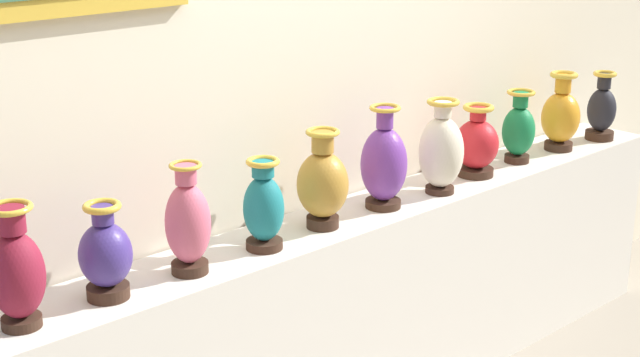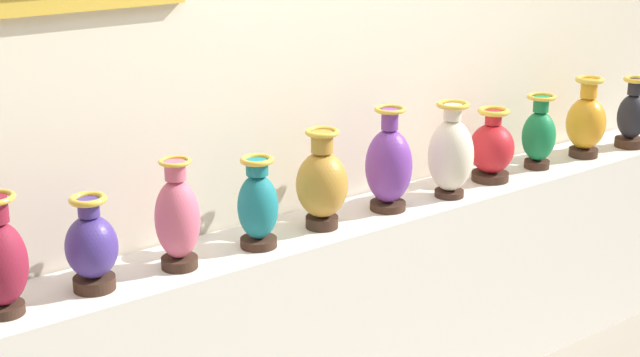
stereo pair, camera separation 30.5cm
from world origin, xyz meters
name	(u,v)px [view 2 (the right image)]	position (x,y,z in m)	size (l,w,h in m)	color
display_shelf	(320,328)	(0.00, 0.00, 0.42)	(4.03, 0.34, 0.84)	silver
back_wall	(278,18)	(-0.01, 0.23, 1.57)	(6.67, 0.14, 3.13)	beige
vase_burgundy	(0,261)	(-1.18, -0.03, 1.01)	(0.16, 0.16, 0.37)	#382319
vase_indigo	(92,247)	(-0.90, -0.02, 0.98)	(0.16, 0.16, 0.30)	#382319
vase_rose	(178,219)	(-0.61, -0.04, 1.01)	(0.15, 0.15, 0.37)	#382319
vase_teal	(258,206)	(-0.30, -0.04, 0.99)	(0.14, 0.14, 0.32)	#382319
vase_ochre	(322,183)	(-0.01, -0.03, 1.01)	(0.19, 0.19, 0.37)	#382319
vase_violet	(389,166)	(0.31, -0.02, 1.02)	(0.18, 0.18, 0.40)	#382319
vase_ivory	(451,154)	(0.61, -0.06, 1.02)	(0.18, 0.18, 0.38)	#382319
vase_crimson	(492,148)	(0.89, -0.01, 0.98)	(0.19, 0.19, 0.31)	#382319
vase_emerald	(539,135)	(1.19, -0.01, 0.99)	(0.15, 0.15, 0.33)	#382319
vase_amber	(586,122)	(1.49, -0.03, 1.01)	(0.18, 0.18, 0.37)	#382319
vase_onyx	(632,117)	(1.80, -0.06, 0.99)	(0.14, 0.14, 0.33)	#382319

